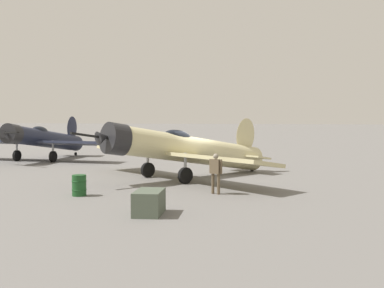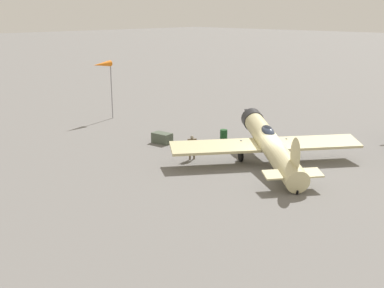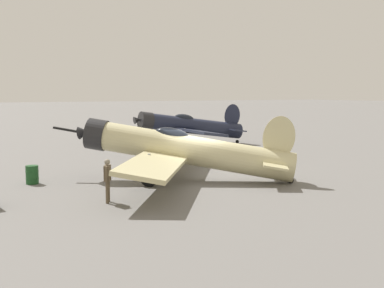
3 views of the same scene
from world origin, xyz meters
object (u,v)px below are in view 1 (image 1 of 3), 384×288
object	(u,v)px
airplane_foreground	(184,150)
equipment_crate	(149,202)
airplane_mid_apron	(43,139)
fuel_drum	(79,185)
ground_crew_mechanic	(216,170)

from	to	relation	value
airplane_foreground	equipment_crate	bearing A→B (deg)	43.95
airplane_mid_apron	fuel_drum	world-z (taller)	airplane_mid_apron
equipment_crate	airplane_mid_apron	bearing A→B (deg)	129.42
airplane_foreground	ground_crew_mechanic	world-z (taller)	airplane_foreground
airplane_mid_apron	ground_crew_mechanic	world-z (taller)	airplane_mid_apron
ground_crew_mechanic	fuel_drum	size ratio (longest dim) A/B	1.97
fuel_drum	airplane_mid_apron	bearing A→B (deg)	125.32
airplane_mid_apron	equipment_crate	distance (m)	22.06
airplane_mid_apron	ground_crew_mechanic	size ratio (longest dim) A/B	6.52
airplane_mid_apron	ground_crew_mechanic	distance (m)	19.76
equipment_crate	airplane_foreground	bearing A→B (deg)	97.02
airplane_foreground	equipment_crate	size ratio (longest dim) A/B	7.10
ground_crew_mechanic	airplane_mid_apron	bearing A→B (deg)	-101.12
airplane_foreground	airplane_mid_apron	size ratio (longest dim) A/B	1.04
airplane_mid_apron	equipment_crate	bearing A→B (deg)	42.98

